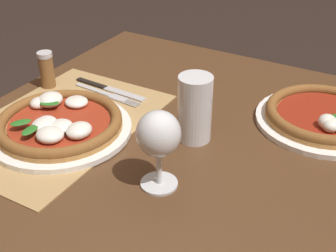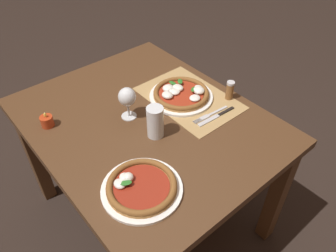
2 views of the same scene
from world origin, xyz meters
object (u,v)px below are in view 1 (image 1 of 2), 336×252
at_px(pizza_near, 59,124).
at_px(wine_glass, 159,137).
at_px(pepper_shaker, 47,70).
at_px(pizza_far, 323,116).
at_px(fork, 107,95).
at_px(pint_glass, 195,110).
at_px(knife, 110,89).

height_order(pizza_near, wine_glass, wine_glass).
distance_m(pizza_near, pepper_shaker, 0.23).
distance_m(pizza_near, pizza_far, 0.59).
relative_size(pizza_near, fork, 1.55).
distance_m(pizza_near, pint_glass, 0.30).
xyz_separation_m(pizza_near, fork, (-0.19, -0.01, -0.02)).
height_order(pizza_near, pint_glass, pint_glass).
relative_size(knife, pepper_shaker, 2.22).
bearing_deg(knife, pizza_near, 6.20).
bearing_deg(pint_glass, pepper_shaker, -93.64).
bearing_deg(wine_glass, pint_glass, -174.40).
bearing_deg(pizza_near, fork, -176.27).
bearing_deg(pepper_shaker, knife, 111.84).
bearing_deg(pizza_far, wine_glass, -29.09).
distance_m(fork, pepper_shaker, 0.17).
bearing_deg(fork, wine_glass, 51.07).
distance_m(pint_glass, fork, 0.29).
xyz_separation_m(pizza_far, wine_glass, (0.37, -0.21, 0.09)).
bearing_deg(pizza_far, pint_glass, -48.58).
distance_m(pizza_far, pint_glass, 0.30).
xyz_separation_m(knife, pepper_shaker, (0.06, -0.15, 0.04)).
distance_m(pizza_far, knife, 0.52).
xyz_separation_m(wine_glass, pepper_shaker, (-0.20, -0.45, -0.06)).
bearing_deg(pint_glass, wine_glass, 5.60).
bearing_deg(wine_glass, pizza_near, -99.42).
bearing_deg(pizza_near, pepper_shaker, -131.96).
height_order(knife, pepper_shaker, pepper_shaker).
relative_size(fork, pepper_shaker, 2.07).
xyz_separation_m(pint_glass, knife, (-0.09, -0.29, -0.06)).
bearing_deg(pizza_far, fork, -74.66).
relative_size(pizza_near, knife, 1.44).
xyz_separation_m(pizza_far, fork, (0.14, -0.50, -0.01)).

